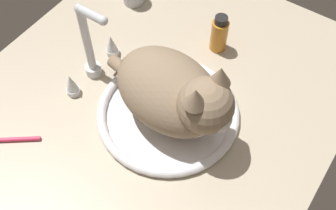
% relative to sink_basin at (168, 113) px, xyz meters
% --- Properties ---
extents(countertop, '(1.00, 0.83, 0.03)m').
position_rel_sink_basin_xyz_m(countertop, '(0.01, 0.05, -0.02)').
color(countertop, '#B7A88E').
rests_on(countertop, ground).
extents(sink_basin, '(0.33, 0.33, 0.02)m').
position_rel_sink_basin_xyz_m(sink_basin, '(0.00, 0.00, 0.00)').
color(sink_basin, white).
rests_on(sink_basin, countertop).
extents(faucet, '(0.18, 0.09, 0.22)m').
position_rel_sink_basin_xyz_m(faucet, '(-0.00, 0.22, 0.07)').
color(faucet, silver).
rests_on(faucet, countertop).
extents(cat, '(0.22, 0.35, 0.21)m').
position_rel_sink_basin_xyz_m(cat, '(-0.00, -0.02, 0.09)').
color(cat, '#8C755B').
rests_on(cat, sink_basin).
extents(amber_bottle, '(0.04, 0.04, 0.11)m').
position_rel_sink_basin_xyz_m(amber_bottle, '(0.25, 0.01, 0.04)').
color(amber_bottle, '#C67A23').
rests_on(amber_bottle, countertop).
extents(toothbrush, '(0.11, 0.14, 0.02)m').
position_rel_sink_basin_xyz_m(toothbrush, '(-0.27, 0.27, -0.00)').
color(toothbrush, '#D83359').
rests_on(toothbrush, countertop).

